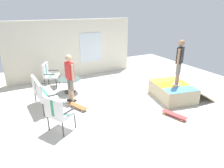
{
  "coord_description": "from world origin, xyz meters",
  "views": [
    {
      "loc": [
        -5.43,
        3.16,
        3.19
      ],
      "look_at": [
        0.31,
        0.19,
        0.7
      ],
      "focal_mm": 32.18,
      "sensor_mm": 36.0,
      "label": 1
    }
  ],
  "objects_px": {
    "person_watching": "(70,75)",
    "patio_chair_by_wall": "(57,111)",
    "skate_ramp": "(173,91)",
    "patio_table": "(69,83)",
    "person_skater": "(180,60)",
    "patio_bench": "(41,91)",
    "skateboard_by_bench": "(78,106)",
    "patio_chair_near_house": "(49,73)",
    "skateboard_spare": "(174,115)"
  },
  "relations": [
    {
      "from": "patio_bench",
      "to": "patio_chair_near_house",
      "type": "bearing_deg",
      "value": -17.6
    },
    {
      "from": "patio_bench",
      "to": "person_skater",
      "type": "distance_m",
      "value": 4.78
    },
    {
      "from": "patio_chair_near_house",
      "to": "person_watching",
      "type": "distance_m",
      "value": 1.88
    },
    {
      "from": "person_watching",
      "to": "patio_chair_by_wall",
      "type": "bearing_deg",
      "value": 153.2
    },
    {
      "from": "patio_bench",
      "to": "person_watching",
      "type": "relative_size",
      "value": 0.76
    },
    {
      "from": "skate_ramp",
      "to": "skateboard_spare",
      "type": "height_order",
      "value": "skate_ramp"
    },
    {
      "from": "patio_chair_near_house",
      "to": "skateboard_spare",
      "type": "xyz_separation_m",
      "value": [
        -4.36,
        -2.9,
        -0.53
      ]
    },
    {
      "from": "patio_bench",
      "to": "skateboard_spare",
      "type": "height_order",
      "value": "patio_bench"
    },
    {
      "from": "skate_ramp",
      "to": "skateboard_by_bench",
      "type": "relative_size",
      "value": 2.69
    },
    {
      "from": "patio_table",
      "to": "person_watching",
      "type": "relative_size",
      "value": 0.53
    },
    {
      "from": "skate_ramp",
      "to": "skateboard_spare",
      "type": "xyz_separation_m",
      "value": [
        -1.08,
        0.93,
        -0.19
      ]
    },
    {
      "from": "skate_ramp",
      "to": "person_watching",
      "type": "height_order",
      "value": "person_watching"
    },
    {
      "from": "skateboard_spare",
      "to": "person_skater",
      "type": "bearing_deg",
      "value": -44.54
    },
    {
      "from": "patio_bench",
      "to": "patio_table",
      "type": "height_order",
      "value": "patio_bench"
    },
    {
      "from": "skate_ramp",
      "to": "patio_bench",
      "type": "xyz_separation_m",
      "value": [
        1.43,
        4.42,
        0.34
      ]
    },
    {
      "from": "patio_bench",
      "to": "patio_chair_near_house",
      "type": "height_order",
      "value": "same"
    },
    {
      "from": "skateboard_spare",
      "to": "patio_bench",
      "type": "bearing_deg",
      "value": 54.27
    },
    {
      "from": "patio_chair_by_wall",
      "to": "patio_table",
      "type": "height_order",
      "value": "patio_chair_by_wall"
    },
    {
      "from": "patio_chair_near_house",
      "to": "patio_table",
      "type": "xyz_separation_m",
      "value": [
        -0.97,
        -0.59,
        -0.21
      ]
    },
    {
      "from": "skate_ramp",
      "to": "patio_table",
      "type": "bearing_deg",
      "value": 54.53
    },
    {
      "from": "patio_bench",
      "to": "patio_chair_by_wall",
      "type": "bearing_deg",
      "value": -174.83
    },
    {
      "from": "skate_ramp",
      "to": "patio_chair_by_wall",
      "type": "height_order",
      "value": "patio_chair_by_wall"
    },
    {
      "from": "patio_table",
      "to": "skateboard_spare",
      "type": "bearing_deg",
      "value": -145.71
    },
    {
      "from": "patio_chair_near_house",
      "to": "patio_chair_by_wall",
      "type": "bearing_deg",
      "value": 172.79
    },
    {
      "from": "patio_chair_near_house",
      "to": "person_watching",
      "type": "relative_size",
      "value": 0.6
    },
    {
      "from": "patio_chair_by_wall",
      "to": "skateboard_spare",
      "type": "xyz_separation_m",
      "value": [
        -0.88,
        -3.34,
        -0.53
      ]
    },
    {
      "from": "skate_ramp",
      "to": "person_skater",
      "type": "distance_m",
      "value": 1.22
    },
    {
      "from": "patio_bench",
      "to": "patio_chair_near_house",
      "type": "relative_size",
      "value": 1.26
    },
    {
      "from": "patio_bench",
      "to": "patio_chair_near_house",
      "type": "distance_m",
      "value": 1.94
    },
    {
      "from": "patio_table",
      "to": "skateboard_by_bench",
      "type": "relative_size",
      "value": 1.11
    },
    {
      "from": "patio_chair_by_wall",
      "to": "skateboard_spare",
      "type": "distance_m",
      "value": 3.49
    },
    {
      "from": "patio_chair_near_house",
      "to": "skateboard_spare",
      "type": "bearing_deg",
      "value": -146.39
    },
    {
      "from": "patio_table",
      "to": "patio_chair_near_house",
      "type": "bearing_deg",
      "value": 31.16
    },
    {
      "from": "skate_ramp",
      "to": "skateboard_by_bench",
      "type": "bearing_deg",
      "value": 76.15
    },
    {
      "from": "patio_table",
      "to": "skateboard_by_bench",
      "type": "xyz_separation_m",
      "value": [
        -1.47,
        0.17,
        -0.32
      ]
    },
    {
      "from": "person_skater",
      "to": "skate_ramp",
      "type": "bearing_deg",
      "value": 16.46
    },
    {
      "from": "person_watching",
      "to": "patio_table",
      "type": "bearing_deg",
      "value": -12.14
    },
    {
      "from": "skateboard_spare",
      "to": "patio_table",
      "type": "bearing_deg",
      "value": 34.29
    },
    {
      "from": "skate_ramp",
      "to": "patio_chair_near_house",
      "type": "distance_m",
      "value": 5.06
    },
    {
      "from": "patio_chair_by_wall",
      "to": "person_skater",
      "type": "bearing_deg",
      "value": -88.7
    },
    {
      "from": "patio_chair_near_house",
      "to": "person_watching",
      "type": "bearing_deg",
      "value": -167.02
    },
    {
      "from": "person_skater",
      "to": "patio_chair_by_wall",
      "type": "bearing_deg",
      "value": 91.3
    },
    {
      "from": "skateboard_by_bench",
      "to": "patio_bench",
      "type": "bearing_deg",
      "value": 59.67
    },
    {
      "from": "patio_chair_by_wall",
      "to": "patio_table",
      "type": "distance_m",
      "value": 2.72
    },
    {
      "from": "skate_ramp",
      "to": "patio_table",
      "type": "relative_size",
      "value": 2.44
    },
    {
      "from": "skateboard_by_bench",
      "to": "skateboard_spare",
      "type": "bearing_deg",
      "value": -127.75
    },
    {
      "from": "patio_chair_near_house",
      "to": "person_skater",
      "type": "distance_m",
      "value": 5.21
    },
    {
      "from": "patio_chair_by_wall",
      "to": "patio_table",
      "type": "relative_size",
      "value": 1.13
    },
    {
      "from": "patio_bench",
      "to": "patio_chair_by_wall",
      "type": "relative_size",
      "value": 1.26
    },
    {
      "from": "patio_chair_near_house",
      "to": "skate_ramp",
      "type": "bearing_deg",
      "value": -130.61
    }
  ]
}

